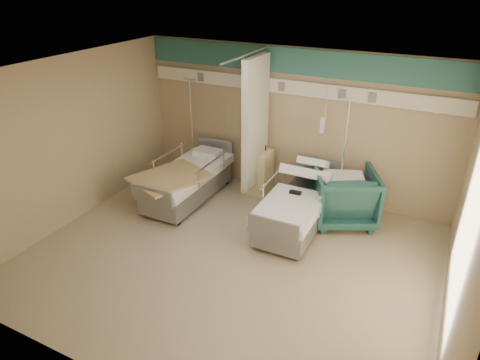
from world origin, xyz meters
The scene contains 13 objects.
ground centered at (0.00, 0.00, 0.00)m, with size 6.00×5.00×0.00m, color tan.
room_walls centered at (-0.03, 0.25, 1.86)m, with size 6.04×5.04×2.82m.
bed_right centered at (0.60, 1.30, 0.32)m, with size 1.00×2.16×0.63m, color white, non-canonical shape.
bed_left centered at (-1.60, 1.30, 0.32)m, with size 1.00×2.16×0.63m, color white, non-canonical shape.
bedside_cabinet centered at (-0.55, 2.20, 0.42)m, with size 0.50×0.48×0.85m, color beige.
visitor_armchair centered at (1.25, 1.85, 0.48)m, with size 1.03×1.06×0.96m, color #1D4A48.
waffle_blanket centered at (1.22, 1.82, 1.00)m, with size 0.66×0.59×0.07m, color white.
iv_stand_right centered at (1.10, 2.11, 0.43)m, with size 0.38×0.38×2.11m.
iv_stand_left centered at (-2.08, 2.28, 0.43)m, with size 0.37×0.37×2.08m.
call_remote centered at (0.55, 1.30, 0.65)m, with size 0.20×0.09×0.04m, color black.
tan_blanket centered at (-1.65, 0.84, 0.65)m, with size 1.01×1.27×0.04m, color tan.
toiletry_bag centered at (-0.55, 2.28, 0.91)m, with size 0.21×0.14×0.12m, color black.
white_cup centered at (-0.63, 2.32, 0.91)m, with size 0.09×0.09×0.12m, color white.
Camera 1 is at (2.55, -4.73, 3.99)m, focal length 32.00 mm.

